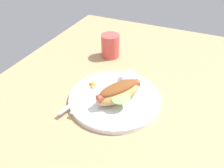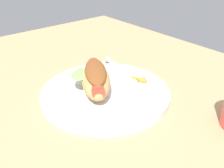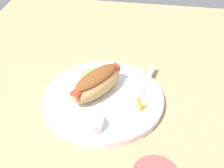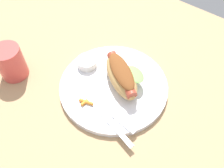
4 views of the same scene
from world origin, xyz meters
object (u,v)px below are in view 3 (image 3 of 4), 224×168
(plate, at_px, (103,99))
(carrot_garnish, at_px, (140,104))
(hot_dog, at_px, (96,82))
(sauce_ramekin, at_px, (90,123))
(knife, at_px, (136,86))
(fork, at_px, (144,84))

(plate, bearing_deg, carrot_garnish, -102.64)
(hot_dog, relative_size, sauce_ramekin, 2.94)
(plate, height_order, knife, knife)
(plate, distance_m, fork, 0.11)
(plate, height_order, carrot_garnish, carrot_garnish)
(knife, xyz_separation_m, carrot_garnish, (-0.07, -0.02, 0.00))
(fork, distance_m, carrot_garnish, 0.08)
(fork, bearing_deg, plate, 135.62)
(hot_dog, xyz_separation_m, fork, (0.05, -0.11, -0.03))
(plate, bearing_deg, fork, -58.43)
(fork, distance_m, knife, 0.02)
(sauce_ramekin, xyz_separation_m, knife, (0.15, -0.08, -0.01))
(plate, bearing_deg, sauce_ramekin, 174.65)
(sauce_ramekin, relative_size, fork, 0.34)
(carrot_garnish, bearing_deg, knife, 13.29)
(sauce_ramekin, relative_size, carrot_garnish, 1.42)
(fork, bearing_deg, hot_dog, 126.41)
(plate, relative_size, sauce_ramekin, 5.22)
(knife, relative_size, carrot_garnish, 3.86)
(plate, relative_size, carrot_garnish, 7.44)
(plate, distance_m, hot_dog, 0.04)
(fork, relative_size, carrot_garnish, 4.15)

